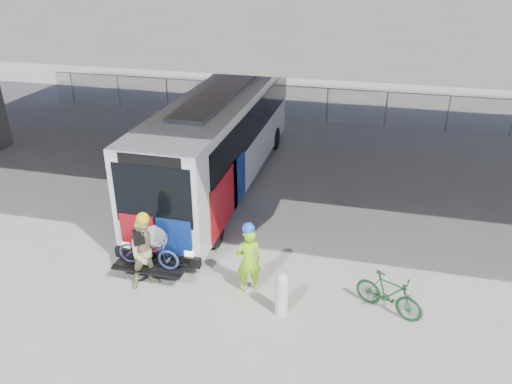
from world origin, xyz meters
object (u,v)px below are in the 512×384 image
(bollard, at_px, (282,293))
(bike_parked, at_px, (389,294))
(bus, at_px, (221,132))
(cyclist_tan, at_px, (146,252))
(cyclist_hivis, at_px, (249,258))

(bollard, relative_size, bike_parked, 0.67)
(bus, height_order, cyclist_tan, bus)
(bike_parked, bearing_deg, bus, 70.61)
(bollard, bearing_deg, cyclist_tan, 174.86)
(bus, bearing_deg, cyclist_hivis, -66.66)
(bike_parked, bearing_deg, bollard, 131.73)
(cyclist_tan, relative_size, bike_parked, 1.24)
(cyclist_hivis, xyz_separation_m, bike_parked, (3.61, -0.02, -0.45))
(cyclist_tan, distance_m, bike_parked, 6.34)
(bus, relative_size, bike_parked, 7.21)
(bus, xyz_separation_m, bike_parked, (6.34, -6.34, -1.57))
(cyclist_hivis, xyz_separation_m, cyclist_tan, (-2.69, -0.43, 0.05))
(bus, xyz_separation_m, cyclist_tan, (0.03, -6.75, -1.06))
(cyclist_hivis, bearing_deg, bus, -92.42)
(bus, height_order, bollard, bus)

